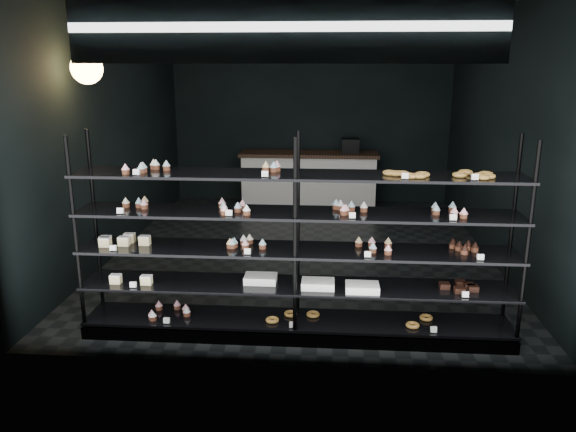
{
  "coord_description": "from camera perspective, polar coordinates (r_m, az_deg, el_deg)",
  "views": [
    {
      "loc": [
        0.36,
        -7.31,
        2.51
      ],
      "look_at": [
        -0.05,
        -1.9,
        1.02
      ],
      "focal_mm": 35.0,
      "sensor_mm": 36.0,
      "label": 1
    }
  ],
  "objects": [
    {
      "name": "room",
      "position": [
        7.37,
        1.49,
        8.26
      ],
      "size": [
        5.01,
        6.01,
        3.2
      ],
      "color": "black",
      "rests_on": "ground"
    },
    {
      "name": "signage",
      "position": [
        4.4,
        -0.41,
        18.48
      ],
      "size": [
        3.3,
        0.05,
        0.5
      ],
      "color": "#0D1A44",
      "rests_on": "room"
    },
    {
      "name": "service_counter",
      "position": [
        10.01,
        2.19,
        3.78
      ],
      "size": [
        2.43,
        0.65,
        1.23
      ],
      "color": "beige",
      "rests_on": "room"
    },
    {
      "name": "pendant_lamp",
      "position": [
        6.43,
        -19.77,
        13.96
      ],
      "size": [
        0.33,
        0.33,
        0.9
      ],
      "color": "black",
      "rests_on": "room"
    },
    {
      "name": "display_shelf",
      "position": [
        5.22,
        0.56,
        -5.78
      ],
      "size": [
        4.0,
        0.5,
        1.91
      ],
      "color": "black",
      "rests_on": "room"
    }
  ]
}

